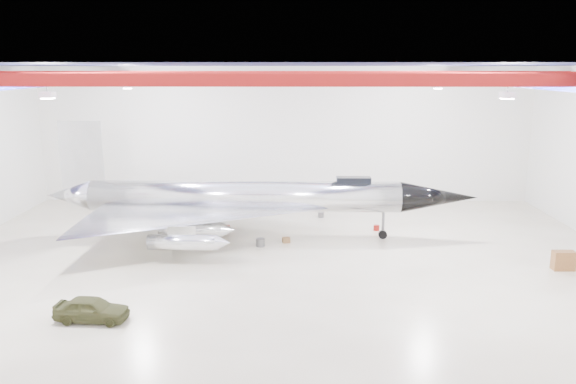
{
  "coord_description": "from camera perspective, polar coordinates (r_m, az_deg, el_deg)",
  "views": [
    {
      "loc": [
        0.79,
        -30.69,
        10.85
      ],
      "look_at": [
        0.41,
        2.0,
        3.6
      ],
      "focal_mm": 35.0,
      "sensor_mm": 36.0,
      "label": 1
    }
  ],
  "objects": [
    {
      "name": "wall_back",
      "position": [
        46.01,
        -0.33,
        5.82
      ],
      "size": [
        40.0,
        0.0,
        40.0
      ],
      "primitive_type": "plane",
      "rotation": [
        1.57,
        0.0,
        0.0
      ],
      "color": "silver",
      "rests_on": "floor"
    },
    {
      "name": "jeep",
      "position": [
        26.47,
        -19.32,
        -11.15
      ],
      "size": [
        3.32,
        1.54,
        1.1
      ],
      "primitive_type": "imported",
      "rotation": [
        0.0,
        0.0,
        1.49
      ],
      "color": "#3B3D1E",
      "rests_on": "floor"
    },
    {
      "name": "crate_small",
      "position": [
        41.41,
        -7.18,
        -2.59
      ],
      "size": [
        0.46,
        0.39,
        0.29
      ],
      "primitive_type": "cube",
      "rotation": [
        0.0,
        0.0,
        0.14
      ],
      "color": "#59595B",
      "rests_on": "floor"
    },
    {
      "name": "ceiling_structure",
      "position": [
        30.7,
        -0.83,
        11.51
      ],
      "size": [
        39.5,
        29.5,
        1.08
      ],
      "color": "maroon",
      "rests_on": "ceiling"
    },
    {
      "name": "tool_chest",
      "position": [
        38.81,
        8.97,
        -3.62
      ],
      "size": [
        0.5,
        0.5,
        0.37
      ],
      "primitive_type": "cylinder",
      "rotation": [
        0.0,
        0.0,
        0.27
      ],
      "color": "maroon",
      "rests_on": "floor"
    },
    {
      "name": "oil_barrel",
      "position": [
        35.74,
        -0.19,
        -4.9
      ],
      "size": [
        0.55,
        0.48,
        0.33
      ],
      "primitive_type": "cube",
      "rotation": [
        0.0,
        0.0,
        0.25
      ],
      "color": "olive",
      "rests_on": "floor"
    },
    {
      "name": "ceiling",
      "position": [
        30.7,
        -0.83,
        12.77
      ],
      "size": [
        40.0,
        40.0,
        0.0
      ],
      "primitive_type": "plane",
      "rotation": [
        3.14,
        0.0,
        0.0
      ],
      "color": "#0A0F38",
      "rests_on": "wall_back"
    },
    {
      "name": "jet_aircraft",
      "position": [
        36.25,
        -4.47,
        -0.88
      ],
      "size": [
        27.8,
        16.09,
        7.59
      ],
      "rotation": [
        0.0,
        0.0,
        -0.01
      ],
      "color": "silver",
      "rests_on": "floor"
    },
    {
      "name": "engine_drum",
      "position": [
        35.03,
        -2.82,
        -5.14
      ],
      "size": [
        0.59,
        0.59,
        0.49
      ],
      "primitive_type": "cylinder",
      "rotation": [
        0.0,
        0.0,
        -0.08
      ],
      "color": "#59595B",
      "rests_on": "floor"
    },
    {
      "name": "floor",
      "position": [
        32.56,
        -0.77,
        -6.97
      ],
      "size": [
        40.0,
        40.0,
        0.0
      ],
      "primitive_type": "plane",
      "color": "#BAAE94",
      "rests_on": "ground"
    },
    {
      "name": "toolbox_red",
      "position": [
        38.64,
        -6.34,
        -3.63
      ],
      "size": [
        0.53,
        0.45,
        0.33
      ],
      "primitive_type": "cube",
      "rotation": [
        0.0,
        0.0,
        -0.16
      ],
      "color": "maroon",
      "rests_on": "floor"
    },
    {
      "name": "spares_box",
      "position": [
        41.74,
        3.36,
        -2.31
      ],
      "size": [
        0.48,
        0.48,
        0.4
      ],
      "primitive_type": "cylinder",
      "rotation": [
        0.0,
        0.0,
        -0.08
      ],
      "color": "#59595B",
      "rests_on": "floor"
    },
    {
      "name": "desk",
      "position": [
        34.43,
        26.19,
        -6.27
      ],
      "size": [
        1.17,
        0.59,
        1.07
      ],
      "primitive_type": "cube",
      "rotation": [
        0.0,
        0.0,
        0.01
      ],
      "color": "brown",
      "rests_on": "floor"
    }
  ]
}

